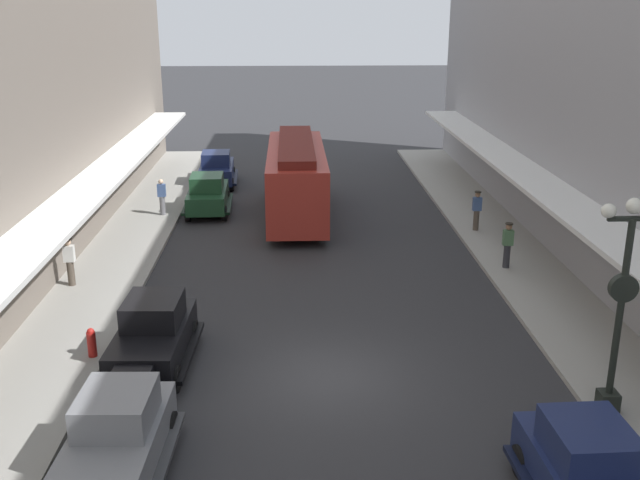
# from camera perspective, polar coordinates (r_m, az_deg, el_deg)

# --- Properties ---
(ground_plane) EXTENTS (200.00, 200.00, 0.00)m
(ground_plane) POSITION_cam_1_polar(r_m,az_deg,el_deg) (19.29, 0.71, -10.64)
(ground_plane) COLOR #2D2D30
(sidewalk_left) EXTENTS (3.00, 60.00, 0.15)m
(sidewalk_left) POSITION_cam_1_polar(r_m,az_deg,el_deg) (20.34, -21.26, -10.14)
(sidewalk_left) COLOR #99968E
(sidewalk_left) RESTS_ON ground
(sidewalk_right) EXTENTS (3.00, 60.00, 0.15)m
(sidewalk_right) POSITION_cam_1_polar(r_m,az_deg,el_deg) (20.99, 21.91, -9.32)
(sidewalk_right) COLOR #99968E
(sidewalk_right) RESTS_ON ground
(parked_car_0) EXTENTS (2.31, 4.32, 1.84)m
(parked_car_0) POSITION_cam_1_polar(r_m,az_deg,el_deg) (39.24, -8.08, 5.59)
(parked_car_0) COLOR #19234C
(parked_car_0) RESTS_ON ground
(parked_car_1) EXTENTS (2.26, 4.30, 1.84)m
(parked_car_1) POSITION_cam_1_polar(r_m,az_deg,el_deg) (15.73, -15.64, -14.61)
(parked_car_1) COLOR slate
(parked_car_1) RESTS_ON ground
(parked_car_2) EXTENTS (2.25, 4.30, 1.84)m
(parked_car_2) POSITION_cam_1_polar(r_m,az_deg,el_deg) (15.04, 20.36, -16.78)
(parked_car_2) COLOR #19234C
(parked_car_2) RESTS_ON ground
(parked_car_3) EXTENTS (2.28, 4.31, 1.84)m
(parked_car_3) POSITION_cam_1_polar(r_m,az_deg,el_deg) (19.96, -12.91, -7.07)
(parked_car_3) COLOR black
(parked_car_3) RESTS_ON ground
(parked_car_4) EXTENTS (2.25, 4.30, 1.84)m
(parked_car_4) POSITION_cam_1_polar(r_m,az_deg,el_deg) (34.00, -8.76, 3.64)
(parked_car_4) COLOR #193D23
(parked_car_4) RESTS_ON ground
(streetcar) EXTENTS (2.55, 9.61, 3.46)m
(streetcar) POSITION_cam_1_polar(r_m,az_deg,el_deg) (32.76, -1.86, 5.02)
(streetcar) COLOR #A52D23
(streetcar) RESTS_ON ground
(lamp_post_with_clock) EXTENTS (1.42, 0.44, 5.16)m
(lamp_post_with_clock) POSITION_cam_1_polar(r_m,az_deg,el_deg) (17.60, 22.50, -4.28)
(lamp_post_with_clock) COLOR black
(lamp_post_with_clock) RESTS_ON sidewalk_right
(fire_hydrant) EXTENTS (0.24, 0.24, 0.82)m
(fire_hydrant) POSITION_cam_1_polar(r_m,az_deg,el_deg) (20.76, -17.40, -7.62)
(fire_hydrant) COLOR #B21E19
(fire_hydrant) RESTS_ON sidewalk_left
(pedestrian_0) EXTENTS (0.36, 0.24, 1.64)m
(pedestrian_0) POSITION_cam_1_polar(r_m,az_deg,el_deg) (33.56, -12.24, 3.33)
(pedestrian_0) COLOR slate
(pedestrian_0) RESTS_ON sidewalk_left
(pedestrian_1) EXTENTS (0.36, 0.28, 1.67)m
(pedestrian_1) POSITION_cam_1_polar(r_m,az_deg,el_deg) (26.99, 14.43, -0.36)
(pedestrian_1) COLOR #2D2D33
(pedestrian_1) RESTS_ON sidewalk_right
(pedestrian_2) EXTENTS (0.36, 0.28, 1.67)m
(pedestrian_2) POSITION_cam_1_polar(r_m,az_deg,el_deg) (25.90, -18.96, -1.56)
(pedestrian_2) COLOR #4C4238
(pedestrian_2) RESTS_ON sidewalk_left
(pedestrian_4) EXTENTS (0.36, 0.28, 1.67)m
(pedestrian_4) POSITION_cam_1_polar(r_m,az_deg,el_deg) (31.23, 12.14, 2.29)
(pedestrian_4) COLOR #4C4238
(pedestrian_4) RESTS_ON sidewalk_right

